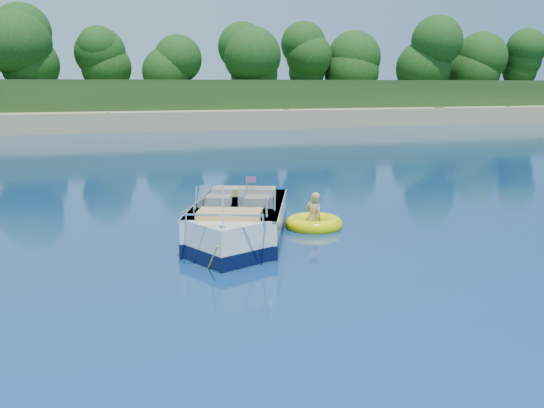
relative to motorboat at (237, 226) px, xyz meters
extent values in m
plane|color=#0A1946|center=(-1.42, -0.19, -0.38)|extent=(160.00, 160.00, 0.00)
cube|color=tan|center=(-1.42, 37.81, 0.12)|extent=(170.00, 8.00, 2.00)
cube|color=#1B3414|center=(-1.42, 64.81, 0.62)|extent=(170.00, 56.00, 6.00)
cylinder|color=black|center=(-1.42, 41.81, 2.92)|extent=(0.44, 0.44, 3.60)
sphere|color=black|center=(-1.42, 41.81, 6.34)|extent=(5.94, 5.94, 5.94)
cylinder|color=black|center=(18.58, 39.81, 2.42)|extent=(0.44, 0.44, 2.60)
sphere|color=black|center=(18.58, 39.81, 4.89)|extent=(4.29, 4.29, 4.29)
cube|color=white|center=(0.15, 0.37, -0.07)|extent=(3.37, 4.38, 1.08)
cube|color=white|center=(-0.55, -1.34, -0.07)|extent=(1.91, 1.91, 1.08)
cube|color=black|center=(0.15, 0.37, -0.21)|extent=(3.42, 4.43, 0.31)
cube|color=black|center=(-0.55, -1.34, -0.21)|extent=(1.95, 1.95, 0.31)
cube|color=tan|center=(0.26, 0.65, 0.24)|extent=(2.55, 3.14, 0.10)
cube|color=white|center=(0.15, 0.37, 0.44)|extent=(3.41, 4.40, 0.06)
cube|color=black|center=(0.95, 2.34, -0.02)|extent=(0.66, 0.55, 0.93)
cube|color=#8C9EA5|center=(-0.55, -0.13, 0.74)|extent=(0.83, 0.64, 0.50)
cube|color=#8C9EA5|center=(0.31, -0.48, 0.74)|extent=(0.85, 0.46, 0.50)
cube|color=tan|center=(-0.38, 0.30, 0.48)|extent=(0.74, 0.74, 0.41)
cube|color=tan|center=(0.48, -0.05, 0.48)|extent=(0.74, 0.74, 0.41)
cube|color=tan|center=(0.54, 1.32, 0.48)|extent=(1.70, 1.13, 0.39)
cube|color=tan|center=(-0.47, -1.16, 0.45)|extent=(1.55, 1.23, 0.35)
cylinder|color=white|center=(-0.84, -2.07, 0.91)|extent=(0.04, 0.04, 0.88)
cube|color=red|center=(0.22, -0.44, 1.15)|extent=(0.22, 0.10, 0.14)
cube|color=silver|center=(-0.86, -2.11, 0.51)|extent=(0.12, 0.10, 0.05)
cylinder|color=#E2F41A|center=(-1.14, -2.39, -0.02)|extent=(0.07, 1.11, 0.79)
torus|color=#F3EE01|center=(2.25, 0.74, -0.28)|extent=(1.74, 1.74, 0.39)
torus|color=red|center=(2.25, 0.74, -0.26)|extent=(1.43, 1.43, 0.13)
imported|color=tan|center=(2.16, 0.65, -0.38)|extent=(0.69, 0.79, 1.45)
camera|label=1|loc=(-3.55, -13.43, 3.28)|focal=40.00mm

